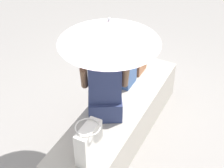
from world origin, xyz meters
name	(u,v)px	position (x,y,z in m)	size (l,w,h in m)	color
ground_plane	(118,137)	(0.00, 0.00, 0.00)	(14.00, 14.00, 0.00)	gray
stone_bench	(118,122)	(0.00, 0.00, 0.24)	(2.15, 0.59, 0.48)	#A8A093
person_seated	(105,85)	(0.18, -0.06, 0.86)	(0.41, 0.51, 0.90)	navy
parasol	(109,32)	(0.15, -0.03, 1.45)	(0.95, 0.95, 1.11)	#B7B7BC
handbag_black	(127,74)	(-0.41, -0.09, 0.62)	(0.24, 0.18, 0.29)	#335184
tote_bag_canvas	(89,142)	(0.76, 0.07, 0.66)	(0.30, 0.23, 0.38)	silver
shoulder_bag_spare	(137,60)	(-0.71, -0.10, 0.63)	(0.23, 0.18, 0.33)	brown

